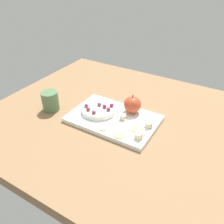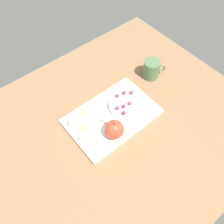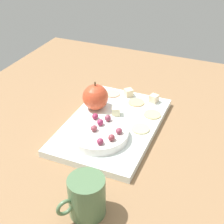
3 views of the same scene
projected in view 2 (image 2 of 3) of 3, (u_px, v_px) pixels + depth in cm
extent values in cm
cube|color=#8E6A47|center=(118.00, 126.00, 104.07)|extent=(118.21, 102.33, 4.96)
cube|color=white|center=(111.00, 117.00, 102.73)|extent=(38.75, 25.23, 2.00)
cylinder|color=white|center=(127.00, 105.00, 103.69)|extent=(16.24, 16.24, 2.33)
sphere|color=#CC482A|center=(114.00, 129.00, 93.48)|extent=(7.93, 7.93, 7.93)
cylinder|color=brown|center=(114.00, 124.00, 89.70)|extent=(0.50, 0.50, 1.20)
cube|color=beige|center=(82.00, 137.00, 94.72)|extent=(3.45, 3.45, 2.44)
cube|color=beige|center=(71.00, 122.00, 98.66)|extent=(2.98, 2.98, 2.44)
cube|color=beige|center=(105.00, 120.00, 99.21)|extent=(3.18, 3.18, 2.44)
cylinder|color=#D6C181|center=(83.00, 111.00, 103.03)|extent=(5.16, 5.16, 0.40)
cylinder|color=#D9B27B|center=(84.00, 127.00, 98.40)|extent=(5.16, 5.16, 0.40)
cylinder|color=beige|center=(99.00, 103.00, 105.51)|extent=(5.16, 5.16, 0.40)
cylinder|color=#E4B28E|center=(93.00, 146.00, 93.61)|extent=(5.16, 5.16, 0.40)
ellipsoid|color=#962749|center=(124.00, 113.00, 98.85)|extent=(1.93, 1.74, 1.68)
ellipsoid|color=brown|center=(130.00, 103.00, 101.74)|extent=(1.93, 1.74, 1.61)
ellipsoid|color=#8E2E4D|center=(131.00, 93.00, 105.04)|extent=(1.93, 1.74, 1.61)
ellipsoid|color=#89394D|center=(117.00, 108.00, 100.26)|extent=(1.93, 1.74, 1.76)
ellipsoid|color=#87394C|center=(117.00, 96.00, 104.07)|extent=(1.93, 1.74, 1.55)
ellipsoid|color=brown|center=(124.00, 93.00, 104.97)|extent=(1.93, 1.74, 1.70)
ellipsoid|color=#962B53|center=(124.00, 106.00, 100.74)|extent=(1.93, 1.74, 1.81)
cylinder|color=#51744D|center=(151.00, 69.00, 113.76)|extent=(7.88, 7.88, 9.36)
torus|color=#51744D|center=(161.00, 68.00, 114.13)|extent=(3.81, 2.80, 4.00)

